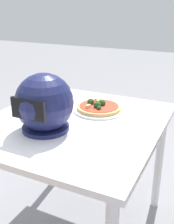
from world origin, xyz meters
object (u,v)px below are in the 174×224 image
dining_table (74,136)px  pizza (99,107)px  drinking_glass (39,90)px  motorcycle_helmet (44,104)px

dining_table → pizza: pizza is taller
dining_table → drinking_glass: size_ratio=8.45×
dining_table → motorcycle_helmet: 0.29m
motorcycle_helmet → drinking_glass: bearing=-51.1°
dining_table → motorcycle_helmet: (0.07, 0.16, 0.23)m
dining_table → motorcycle_helmet: bearing=66.3°
pizza → dining_table: bearing=71.6°
dining_table → motorcycle_helmet: size_ratio=3.53×
dining_table → pizza: (-0.06, -0.18, 0.12)m
dining_table → drinking_glass: (0.37, -0.21, 0.15)m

